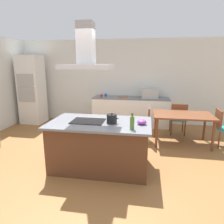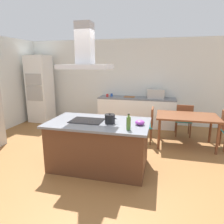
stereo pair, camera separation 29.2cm
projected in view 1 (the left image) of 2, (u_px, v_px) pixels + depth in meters
The scene contains 18 objects.
ground at pixel (113, 139), 5.41m from camera, with size 16.00×16.00×0.00m, color #936033.
wall_back at pixel (122, 82), 6.78m from camera, with size 7.20×0.10×2.70m, color silver.
kitchen_island at pixel (100, 145), 3.87m from camera, with size 1.86×1.08×0.90m.
cooktop at pixel (88, 121), 3.80m from camera, with size 0.60×0.44×0.01m, color black.
tea_kettle at pixel (112, 119), 3.66m from camera, with size 0.24×0.18×0.19m.
olive_oil_bottle at pixel (132, 123), 3.32m from camera, with size 0.07×0.07×0.27m.
mixing_bowl at pixel (142, 122), 3.60m from camera, with size 0.16×0.16×0.09m, color purple.
back_counter at pixel (131, 111), 6.58m from camera, with size 2.39×0.62×0.90m.
countertop_microwave at pixel (150, 93), 6.34m from camera, with size 0.50×0.38×0.28m, color #B2AFAA.
coffee_mug_red at pixel (102, 95), 6.56m from camera, with size 0.08×0.08×0.09m, color red.
coffee_mug_blue at pixel (106, 95), 6.66m from camera, with size 0.08×0.08×0.09m, color #2D56B2.
cutting_board at pixel (124, 97), 6.56m from camera, with size 0.34×0.24×0.02m, color #995B33.
wall_oven_stack at pixel (32, 90), 6.73m from camera, with size 0.70×0.66×2.20m.
dining_table at pixel (183, 117), 4.98m from camera, with size 1.40×0.90×0.75m.
chair_at_right_end at pixel (222, 126), 4.87m from camera, with size 0.42×0.42×0.89m.
chair_at_left_end at pixel (144, 122), 5.17m from camera, with size 0.42×0.42×0.89m.
chair_facing_back_wall at pixel (178, 117), 5.66m from camera, with size 0.42×0.42×0.89m.
range_hood at pixel (86, 54), 3.53m from camera, with size 0.90×0.55×0.78m.
Camera 1 is at (0.83, -3.53, 1.95)m, focal length 32.94 mm.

